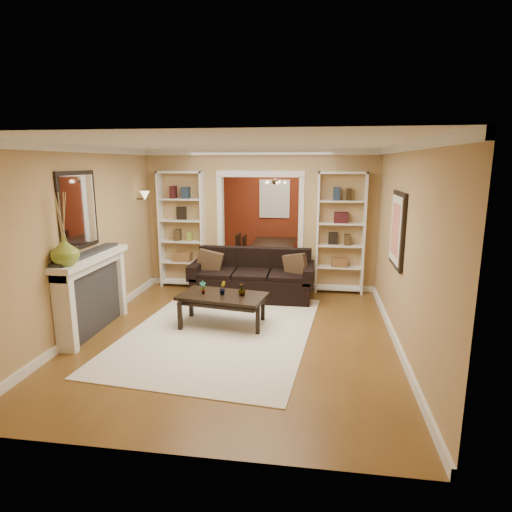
% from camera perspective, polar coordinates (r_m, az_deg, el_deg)
% --- Properties ---
extents(floor, '(8.00, 8.00, 0.00)m').
position_cam_1_polar(floor, '(7.59, -0.66, -6.57)').
color(floor, brown).
rests_on(floor, ground).
extents(ceiling, '(8.00, 8.00, 0.00)m').
position_cam_1_polar(ceiling, '(7.18, -0.71, 14.26)').
color(ceiling, white).
rests_on(ceiling, ground).
extents(wall_back, '(8.00, 0.00, 8.00)m').
position_cam_1_polar(wall_back, '(11.20, 2.51, 6.64)').
color(wall_back, tan).
rests_on(wall_back, ground).
extents(wall_front, '(8.00, 0.00, 8.00)m').
position_cam_1_polar(wall_front, '(3.47, -11.03, -6.53)').
color(wall_front, tan).
rests_on(wall_front, ground).
extents(wall_left, '(0.00, 8.00, 8.00)m').
position_cam_1_polar(wall_left, '(7.93, -17.00, 3.76)').
color(wall_left, tan).
rests_on(wall_left, ground).
extents(wall_right, '(0.00, 8.00, 8.00)m').
position_cam_1_polar(wall_right, '(7.27, 17.15, 3.01)').
color(wall_right, tan).
rests_on(wall_right, ground).
extents(partition_wall, '(4.50, 0.15, 2.70)m').
position_cam_1_polar(partition_wall, '(8.44, 0.58, 4.78)').
color(partition_wall, tan).
rests_on(partition_wall, floor).
extents(red_back_panel, '(4.44, 0.04, 2.64)m').
position_cam_1_polar(red_back_panel, '(11.18, 2.49, 6.47)').
color(red_back_panel, maroon).
rests_on(red_back_panel, floor).
extents(dining_window, '(0.78, 0.03, 0.98)m').
position_cam_1_polar(dining_window, '(11.12, 2.48, 7.63)').
color(dining_window, '#8CA5CC').
rests_on(dining_window, wall_back).
extents(area_rug, '(2.93, 3.86, 0.01)m').
position_cam_1_polar(area_rug, '(6.48, -4.77, -9.94)').
color(area_rug, white).
rests_on(area_rug, floor).
extents(sofa, '(2.25, 0.97, 0.88)m').
position_cam_1_polar(sofa, '(7.89, -0.51, -2.48)').
color(sofa, black).
rests_on(sofa, floor).
extents(pillow_left, '(0.45, 0.14, 0.45)m').
position_cam_1_polar(pillow_left, '(7.98, -6.21, -0.80)').
color(pillow_left, brown).
rests_on(pillow_left, sofa).
extents(pillow_right, '(0.44, 0.30, 0.43)m').
position_cam_1_polar(pillow_right, '(7.75, 5.30, -1.26)').
color(pillow_right, brown).
rests_on(pillow_right, sofa).
extents(coffee_table, '(1.39, 0.90, 0.49)m').
position_cam_1_polar(coffee_table, '(6.64, -4.47, -7.18)').
color(coffee_table, black).
rests_on(coffee_table, floor).
extents(plant_left, '(0.13, 0.11, 0.20)m').
position_cam_1_polar(plant_left, '(6.60, -7.08, -4.20)').
color(plant_left, '#336626').
rests_on(plant_left, coffee_table).
extents(plant_center, '(0.10, 0.12, 0.21)m').
position_cam_1_polar(plant_center, '(6.53, -4.52, -4.29)').
color(plant_center, '#336626').
rests_on(plant_center, coffee_table).
extents(plant_right, '(0.15, 0.15, 0.20)m').
position_cam_1_polar(plant_right, '(6.47, -1.90, -4.45)').
color(plant_right, '#336626').
rests_on(plant_right, coffee_table).
extents(bookshelf_left, '(0.90, 0.30, 2.30)m').
position_cam_1_polar(bookshelf_left, '(8.65, -9.82, 3.45)').
color(bookshelf_left, white).
rests_on(bookshelf_left, floor).
extents(bookshelf_right, '(0.90, 0.30, 2.30)m').
position_cam_1_polar(bookshelf_right, '(8.24, 11.18, 2.96)').
color(bookshelf_right, white).
rests_on(bookshelf_right, floor).
extents(fireplace, '(0.32, 1.70, 1.16)m').
position_cam_1_polar(fireplace, '(6.71, -20.74, -4.74)').
color(fireplace, white).
rests_on(fireplace, floor).
extents(vase, '(0.42, 0.42, 0.38)m').
position_cam_1_polar(vase, '(6.01, -24.14, 0.60)').
color(vase, olive).
rests_on(vase, fireplace).
extents(mirror, '(0.03, 0.95, 1.10)m').
position_cam_1_polar(mirror, '(6.55, -22.63, 5.62)').
color(mirror, silver).
rests_on(mirror, wall_left).
extents(wall_sconce, '(0.18, 0.18, 0.22)m').
position_cam_1_polar(wall_sconce, '(8.33, -14.98, 7.59)').
color(wall_sconce, '#FFE0A5').
rests_on(wall_sconce, wall_left).
extents(framed_art, '(0.04, 0.85, 1.05)m').
position_cam_1_polar(framed_art, '(6.26, 18.27, 3.36)').
color(framed_art, black).
rests_on(framed_art, wall_right).
extents(dining_table, '(1.80, 1.00, 0.63)m').
position_cam_1_polar(dining_table, '(9.97, 2.47, -0.09)').
color(dining_table, black).
rests_on(dining_table, floor).
extents(dining_chair_nw, '(0.48, 0.48, 0.92)m').
position_cam_1_polar(dining_chair_nw, '(9.72, -0.93, 0.45)').
color(dining_chair_nw, black).
rests_on(dining_chair_nw, floor).
extents(dining_chair_ne, '(0.52, 0.52, 0.86)m').
position_cam_1_polar(dining_chair_ne, '(9.62, 5.56, 0.09)').
color(dining_chair_ne, black).
rests_on(dining_chair_ne, floor).
extents(dining_chair_sw, '(0.47, 0.47, 0.77)m').
position_cam_1_polar(dining_chair_sw, '(10.31, -0.40, 0.74)').
color(dining_chair_sw, black).
rests_on(dining_chair_sw, floor).
extents(dining_chair_se, '(0.50, 0.50, 0.78)m').
position_cam_1_polar(dining_chair_se, '(10.21, 5.72, 0.58)').
color(dining_chair_se, black).
rests_on(dining_chair_se, floor).
extents(chandelier, '(0.50, 0.50, 0.30)m').
position_cam_1_polar(chandelier, '(9.87, 1.77, 9.78)').
color(chandelier, '#342917').
rests_on(chandelier, ceiling).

